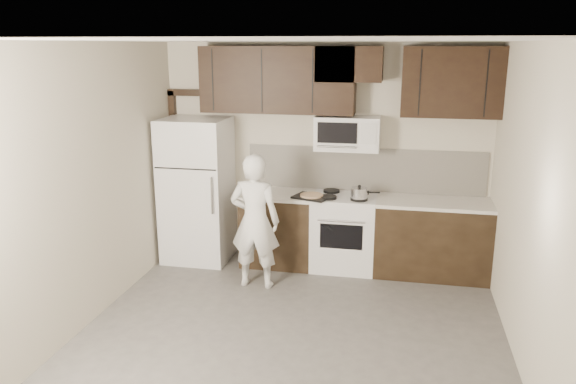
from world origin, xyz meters
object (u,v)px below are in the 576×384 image
(microwave, at_px, (347,133))
(refrigerator, at_px, (197,190))
(stove, at_px, (344,232))
(person, at_px, (255,221))

(microwave, bearing_deg, refrigerator, -174.85)
(microwave, bearing_deg, stove, -89.90)
(microwave, distance_m, refrigerator, 2.00)
(stove, relative_size, refrigerator, 0.52)
(person, bearing_deg, stove, -141.39)
(refrigerator, height_order, person, refrigerator)
(microwave, relative_size, person, 0.50)
(stove, height_order, person, person)
(stove, bearing_deg, refrigerator, -178.49)
(microwave, height_order, refrigerator, microwave)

